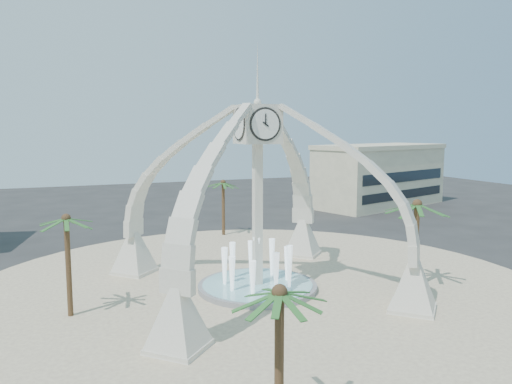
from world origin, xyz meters
name	(u,v)px	position (x,y,z in m)	size (l,w,h in m)	color
ground	(257,290)	(0.00, 0.00, 0.00)	(140.00, 140.00, 0.00)	#282828
plaza	(257,289)	(0.00, 0.00, 0.03)	(40.00, 40.00, 0.06)	beige
clock_tower	(257,194)	(0.00, 0.00, 6.49)	(17.94, 17.94, 16.30)	beige
fountain	(257,286)	(0.00, 0.00, 0.29)	(8.00, 8.00, 3.62)	gray
building_ne	(380,175)	(30.00, 28.00, 4.31)	(21.87, 14.17, 8.60)	beige
palm_east	(417,205)	(10.06, -3.60, 5.70)	(4.20, 4.20, 6.54)	brown
palm_west	(66,220)	(-11.82, -0.41, 5.65)	(4.00, 4.00, 6.37)	brown
palm_north	(223,183)	(3.37, 17.38, 5.33)	(4.20, 4.20, 6.06)	brown
palm_south	(280,295)	(-5.40, -15.19, 5.17)	(3.64, 3.64, 5.91)	brown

